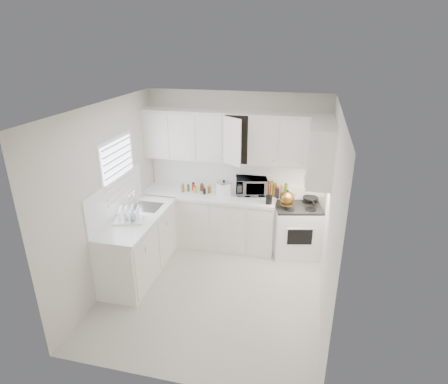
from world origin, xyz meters
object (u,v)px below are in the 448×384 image
(stove, at_px, (297,223))
(tea_kettle, at_px, (287,197))
(utensil_crock, at_px, (269,194))
(rice_cooker, at_px, (224,188))
(microwave, at_px, (251,184))
(dish_rack, at_px, (128,214))

(stove, xyz_separation_m, tea_kettle, (-0.18, -0.16, 0.51))
(utensil_crock, bearing_deg, rice_cooker, 166.54)
(microwave, height_order, rice_cooker, microwave)
(microwave, bearing_deg, utensil_crock, -58.41)
(stove, relative_size, microwave, 2.19)
(stove, bearing_deg, tea_kettle, -151.17)
(microwave, xyz_separation_m, dish_rack, (-1.53, -1.40, -0.06))
(tea_kettle, distance_m, utensil_crock, 0.28)
(stove, relative_size, utensil_crock, 3.37)
(utensil_crock, bearing_deg, tea_kettle, 9.73)
(microwave, relative_size, dish_rack, 1.28)
(microwave, bearing_deg, rice_cooker, -173.18)
(microwave, bearing_deg, dish_rack, -150.72)
(tea_kettle, bearing_deg, utensil_crock, 165.84)
(utensil_crock, bearing_deg, dish_rack, -150.37)
(dish_rack, bearing_deg, microwave, 24.72)
(microwave, xyz_separation_m, rice_cooker, (-0.43, -0.16, -0.04))
(tea_kettle, height_order, microwave, microwave)
(tea_kettle, relative_size, rice_cooker, 1.09)
(rice_cooker, bearing_deg, microwave, 29.48)
(stove, bearing_deg, microwave, 157.66)
(tea_kettle, bearing_deg, rice_cooker, 148.64)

